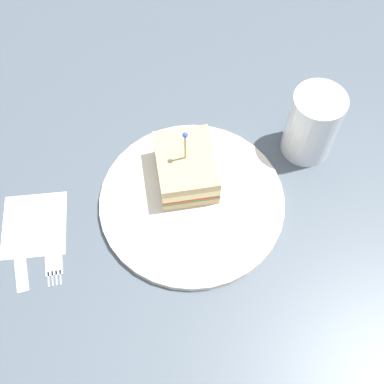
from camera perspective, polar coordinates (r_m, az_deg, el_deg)
name	(u,v)px	position (r cm, az deg, el deg)	size (l,w,h in cm)	color
ground_plane	(192,206)	(67.72, 0.00, -1.68)	(111.02, 111.02, 2.00)	#4C5660
plate	(192,201)	(66.38, 0.00, -1.07)	(25.32, 25.32, 1.04)	silver
sandwich_half_center	(186,167)	(65.64, -0.74, 2.91)	(12.44, 12.35, 10.19)	tan
drink_glass	(312,126)	(69.72, 13.92, 7.51)	(7.16, 7.16, 10.79)	gold
napkin	(34,225)	(68.61, -18.09, -3.69)	(9.42, 8.48, 0.15)	white
fork	(53,249)	(66.22, -16.06, -6.50)	(10.19, 10.08, 0.35)	silver
knife	(19,251)	(67.51, -19.74, -6.51)	(9.36, 10.69, 0.35)	silver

